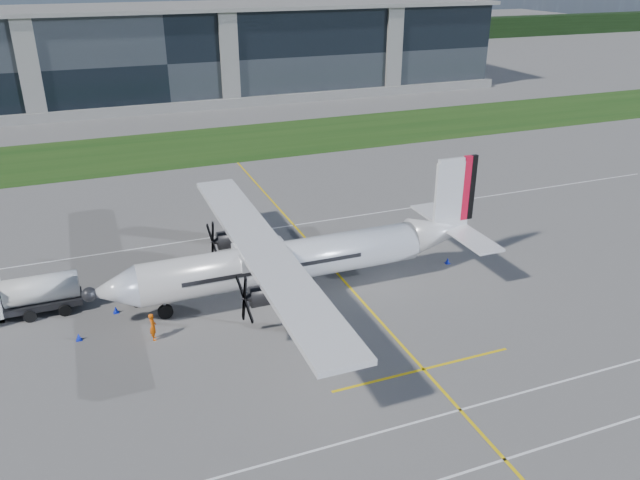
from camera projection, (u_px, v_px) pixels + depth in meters
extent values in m
plane|color=slate|center=(212.00, 163.00, 75.74)|extent=(400.00, 400.00, 0.00)
cube|color=#193C10|center=(199.00, 146.00, 82.53)|extent=(400.00, 18.00, 0.04)
cube|color=black|center=(158.00, 56.00, 106.64)|extent=(120.00, 20.00, 15.00)
cube|color=black|center=(127.00, 43.00, 159.46)|extent=(400.00, 6.00, 6.00)
cube|color=yellow|center=(326.00, 260.00, 51.24)|extent=(0.20, 70.00, 0.01)
cube|color=white|center=(453.00, 476.00, 29.86)|extent=(90.00, 0.15, 0.01)
imported|color=#F25907|center=(153.00, 325.00, 40.22)|extent=(0.68, 0.92, 2.17)
cone|color=#0B1EBF|center=(116.00, 310.00, 43.58)|extent=(0.36, 0.36, 0.50)
cone|color=#0B1EBF|center=(221.00, 220.00, 58.57)|extent=(0.36, 0.36, 0.50)
cone|color=#0B1EBF|center=(448.00, 261.00, 50.66)|extent=(0.36, 0.36, 0.50)
cone|color=#0B1EBF|center=(79.00, 337.00, 40.45)|extent=(0.36, 0.36, 0.50)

